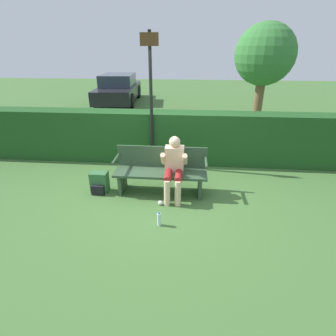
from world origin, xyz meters
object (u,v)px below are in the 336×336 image
object	(u,v)px
signpost	(151,97)
water_bottle	(159,219)
park_bench	(161,170)
tree	(265,56)
backpack	(99,183)
person_seated	(174,165)
parked_car	(119,89)

from	to	relation	value
signpost	water_bottle	bearing A→B (deg)	-79.43
park_bench	water_bottle	distance (m)	1.15
tree	water_bottle	bearing A→B (deg)	-115.11
park_bench	signpost	size ratio (longest dim) A/B	0.60
park_bench	signpost	bearing A→B (deg)	105.73
park_bench	backpack	distance (m)	1.21
person_seated	tree	xyz separation A→B (m)	(2.45, 4.62, 1.72)
parked_car	park_bench	bearing A→B (deg)	-164.89
park_bench	parked_car	xyz separation A→B (m)	(-3.17, 8.95, 0.22)
person_seated	signpost	xyz separation A→B (m)	(-0.59, 1.33, 0.99)
backpack	tree	xyz separation A→B (m)	(3.88, 4.62, 2.14)
park_bench	backpack	bearing A→B (deg)	-173.17
backpack	tree	size ratio (longest dim) A/B	0.12
parked_car	backpack	bearing A→B (deg)	-172.02
signpost	parked_car	bearing A→B (deg)	110.05
backpack	signpost	world-z (taller)	signpost
park_bench	signpost	world-z (taller)	signpost
park_bench	person_seated	xyz separation A→B (m)	(0.26, -0.15, 0.18)
water_bottle	park_bench	bearing A→B (deg)	94.83
parked_car	tree	bearing A→B (deg)	-131.66
park_bench	person_seated	distance (m)	0.34
signpost	parked_car	size ratio (longest dim) A/B	0.61
signpost	tree	size ratio (longest dim) A/B	0.87
water_bottle	tree	size ratio (longest dim) A/B	0.07
person_seated	water_bottle	distance (m)	1.09
park_bench	parked_car	bearing A→B (deg)	109.50
water_bottle	signpost	world-z (taller)	signpost
park_bench	backpack	size ratio (longest dim) A/B	4.27
person_seated	tree	world-z (taller)	tree
backpack	parked_car	xyz separation A→B (m)	(-1.99, 9.09, 0.47)
park_bench	tree	xyz separation A→B (m)	(2.71, 4.48, 1.90)
backpack	water_bottle	size ratio (longest dim) A/B	1.71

